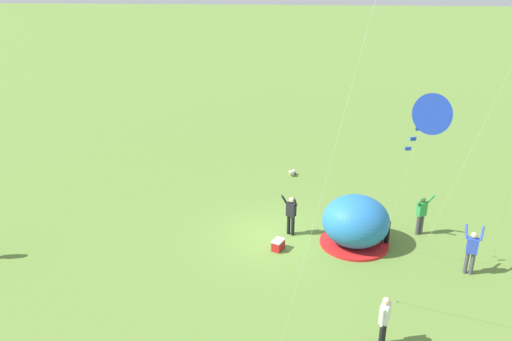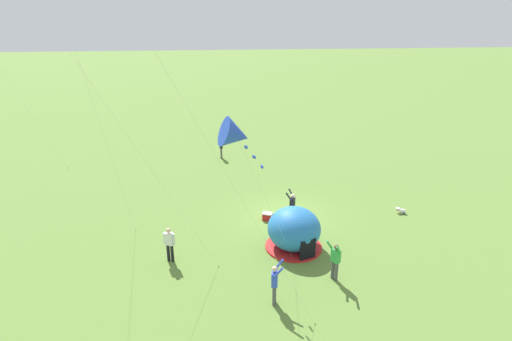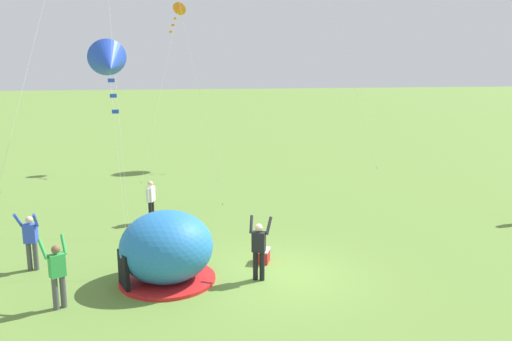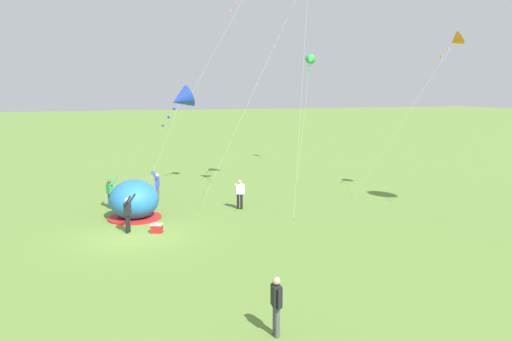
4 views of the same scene
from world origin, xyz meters
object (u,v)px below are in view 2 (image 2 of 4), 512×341
(popup_tent, at_px, (294,230))
(person_watching_sky, at_px, (275,282))
(person_with_toddler, at_px, (169,243))
(person_near_tent, at_px, (221,147))
(kite_blue, at_px, (236,135))
(toddler_crawling, at_px, (400,210))
(cooler_box, at_px, (267,216))
(person_arms_raised, at_px, (292,206))
(person_flying_kite, at_px, (335,259))

(popup_tent, relative_size, person_watching_sky, 1.49)
(popup_tent, xyz_separation_m, person_with_toddler, (-0.28, 5.98, -0.03))
(person_near_tent, distance_m, person_with_toddler, 15.18)
(person_near_tent, height_order, kite_blue, kite_blue)
(person_near_tent, bearing_deg, toddler_crawling, -140.70)
(toddler_crawling, distance_m, kite_blue, 12.48)
(cooler_box, height_order, person_arms_raised, person_arms_raised)
(popup_tent, height_order, person_watching_sky, popup_tent)
(person_arms_raised, relative_size, person_flying_kite, 1.00)
(person_with_toddler, height_order, kite_blue, kite_blue)
(person_flying_kite, xyz_separation_m, kite_blue, (1.36, 4.03, 5.30))
(person_near_tent, relative_size, person_watching_sky, 0.91)
(popup_tent, height_order, kite_blue, kite_blue)
(kite_blue, bearing_deg, toddler_crawling, -67.32)
(cooler_box, height_order, kite_blue, kite_blue)
(popup_tent, height_order, person_flying_kite, popup_tent)
(person_near_tent, relative_size, kite_blue, 0.24)
(person_with_toddler, height_order, person_watching_sky, person_watching_sky)
(person_watching_sky, bearing_deg, cooler_box, -8.16)
(toddler_crawling, xyz_separation_m, person_flying_kite, (-5.56, 6.01, 0.82))
(popup_tent, relative_size, toddler_crawling, 5.12)
(cooler_box, distance_m, kite_blue, 7.90)
(person_near_tent, xyz_separation_m, person_watching_sky, (-18.50, -0.74, 0.03))
(cooler_box, xyz_separation_m, person_near_tent, (11.40, 1.76, 0.74))
(popup_tent, distance_m, toddler_crawling, 7.66)
(person_arms_raised, bearing_deg, person_flying_kite, -174.13)
(person_with_toddler, xyz_separation_m, person_watching_sky, (-3.72, -4.21, 0.03))
(toddler_crawling, height_order, person_arms_raised, person_arms_raised)
(popup_tent, height_order, toddler_crawling, popup_tent)
(toddler_crawling, xyz_separation_m, person_near_tent, (11.76, 9.62, 0.79))
(person_near_tent, bearing_deg, person_arms_raised, -165.54)
(person_with_toddler, bearing_deg, kite_blue, -111.03)
(person_arms_raised, bearing_deg, popup_tent, 168.37)
(popup_tent, height_order, person_with_toddler, popup_tent)
(popup_tent, bearing_deg, person_flying_kite, -158.64)
(person_flying_kite, bearing_deg, person_watching_sky, 112.35)
(person_near_tent, xyz_separation_m, kite_blue, (-15.95, 0.41, 5.34))
(person_arms_raised, bearing_deg, person_watching_sky, 160.79)
(popup_tent, height_order, person_arms_raised, popup_tent)
(person_with_toddler, relative_size, person_watching_sky, 0.91)
(popup_tent, height_order, person_near_tent, popup_tent)
(toddler_crawling, bearing_deg, person_flying_kite, 132.78)
(person_with_toddler, bearing_deg, toddler_crawling, -77.02)
(popup_tent, distance_m, kite_blue, 6.23)
(toddler_crawling, relative_size, kite_blue, 0.08)
(toddler_crawling, distance_m, person_near_tent, 15.21)
(person_watching_sky, relative_size, kite_blue, 0.27)
(person_watching_sky, bearing_deg, toddler_crawling, -52.81)
(popup_tent, bearing_deg, person_arms_raised, -11.63)
(person_near_tent, bearing_deg, cooler_box, -171.22)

